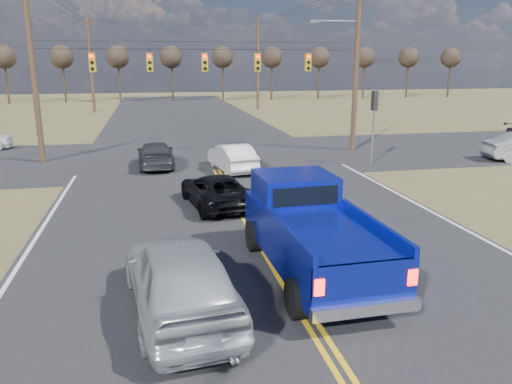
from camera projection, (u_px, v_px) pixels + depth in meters
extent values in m
plane|color=brown|center=(291.00, 291.00, 12.04)|extent=(160.00, 160.00, 0.00)
cube|color=#28282B|center=(228.00, 190.00, 21.50)|extent=(14.00, 120.00, 0.02)
cube|color=#28282B|center=(207.00, 156.00, 29.07)|extent=(120.00, 12.00, 0.02)
cylinder|color=#473323|center=(33.00, 68.00, 26.01)|extent=(0.32, 0.32, 10.00)
cylinder|color=#473323|center=(356.00, 67.00, 29.59)|extent=(0.32, 0.32, 10.00)
cylinder|color=black|center=(204.00, 49.00, 27.55)|extent=(18.00, 0.02, 0.02)
cylinder|color=black|center=(204.00, 42.00, 27.44)|extent=(18.00, 0.02, 0.02)
cube|color=#B28C14|center=(92.00, 62.00, 26.53)|extent=(0.34, 0.24, 1.00)
cylinder|color=#FF0C05|center=(91.00, 56.00, 26.32)|extent=(0.20, 0.06, 0.20)
cylinder|color=black|center=(92.00, 62.00, 26.40)|extent=(0.20, 0.06, 0.20)
cylinder|color=black|center=(93.00, 69.00, 26.49)|extent=(0.20, 0.06, 0.20)
cube|color=black|center=(91.00, 54.00, 26.26)|extent=(0.24, 0.14, 0.03)
cube|color=#B28C14|center=(150.00, 62.00, 27.13)|extent=(0.34, 0.24, 1.00)
cylinder|color=#FF0C05|center=(149.00, 56.00, 26.91)|extent=(0.20, 0.06, 0.20)
cylinder|color=black|center=(150.00, 62.00, 27.00)|extent=(0.20, 0.06, 0.20)
cylinder|color=black|center=(150.00, 69.00, 27.08)|extent=(0.20, 0.06, 0.20)
cube|color=black|center=(149.00, 54.00, 26.86)|extent=(0.24, 0.14, 0.03)
cube|color=#B28C14|center=(205.00, 62.00, 27.72)|extent=(0.34, 0.24, 1.00)
cylinder|color=#FF0C05|center=(205.00, 56.00, 27.51)|extent=(0.20, 0.06, 0.20)
cylinder|color=black|center=(205.00, 62.00, 27.59)|extent=(0.20, 0.06, 0.20)
cylinder|color=black|center=(205.00, 68.00, 27.68)|extent=(0.20, 0.06, 0.20)
cube|color=black|center=(205.00, 54.00, 27.45)|extent=(0.24, 0.14, 0.03)
cube|color=#B28C14|center=(257.00, 62.00, 28.32)|extent=(0.34, 0.24, 1.00)
cylinder|color=#FF0C05|center=(258.00, 56.00, 28.10)|extent=(0.20, 0.06, 0.20)
cylinder|color=black|center=(258.00, 62.00, 28.19)|extent=(0.20, 0.06, 0.20)
cylinder|color=black|center=(258.00, 68.00, 28.27)|extent=(0.20, 0.06, 0.20)
cube|color=black|center=(258.00, 54.00, 28.05)|extent=(0.24, 0.14, 0.03)
cube|color=#B28C14|center=(308.00, 62.00, 28.92)|extent=(0.34, 0.24, 1.00)
cylinder|color=#FF0C05|center=(309.00, 56.00, 28.70)|extent=(0.20, 0.06, 0.20)
cylinder|color=black|center=(309.00, 62.00, 28.78)|extent=(0.20, 0.06, 0.20)
cylinder|color=black|center=(309.00, 68.00, 28.87)|extent=(0.20, 0.06, 0.20)
cube|color=black|center=(309.00, 54.00, 28.64)|extent=(0.24, 0.14, 0.03)
cylinder|color=slate|center=(373.00, 136.00, 26.03)|extent=(0.12, 0.12, 3.20)
cube|color=black|center=(375.00, 101.00, 25.58)|extent=(0.24, 0.34, 1.00)
cylinder|color=slate|center=(336.00, 21.00, 28.65)|extent=(2.80, 0.10, 0.10)
cube|color=slate|center=(314.00, 22.00, 28.40)|extent=(0.55, 0.22, 0.14)
cylinder|color=#473323|center=(91.00, 65.00, 52.52)|extent=(0.32, 0.32, 10.00)
cube|color=#473323|center=(88.00, 23.00, 51.45)|extent=(1.60, 0.12, 0.12)
cylinder|color=#473323|center=(258.00, 64.00, 56.09)|extent=(0.32, 0.32, 10.00)
cube|color=#473323|center=(258.00, 25.00, 55.02)|extent=(1.60, 0.12, 0.12)
cylinder|color=#33261C|center=(7.00, 82.00, 63.96)|extent=(0.28, 0.28, 5.50)
sphere|color=#2D231C|center=(4.00, 57.00, 63.16)|extent=(3.00, 3.00, 3.00)
cylinder|color=#33261C|center=(64.00, 82.00, 65.35)|extent=(0.28, 0.28, 5.50)
sphere|color=#2D231C|center=(62.00, 57.00, 64.55)|extent=(3.00, 3.00, 3.00)
cylinder|color=#33261C|center=(119.00, 81.00, 66.74)|extent=(0.28, 0.28, 5.50)
sphere|color=#2D231C|center=(118.00, 57.00, 65.94)|extent=(3.00, 3.00, 3.00)
cylinder|color=#33261C|center=(172.00, 81.00, 68.13)|extent=(0.28, 0.28, 5.50)
sphere|color=#2D231C|center=(171.00, 57.00, 67.33)|extent=(3.00, 3.00, 3.00)
cylinder|color=#33261C|center=(223.00, 80.00, 69.52)|extent=(0.28, 0.28, 5.50)
sphere|color=#2D231C|center=(222.00, 57.00, 68.72)|extent=(3.00, 3.00, 3.00)
cylinder|color=#33261C|center=(272.00, 80.00, 70.91)|extent=(0.28, 0.28, 5.50)
sphere|color=#2D231C|center=(272.00, 57.00, 70.10)|extent=(3.00, 3.00, 3.00)
cylinder|color=#33261C|center=(318.00, 80.00, 72.30)|extent=(0.28, 0.28, 5.50)
sphere|color=#2D231C|center=(319.00, 57.00, 71.49)|extent=(3.00, 3.00, 3.00)
cylinder|color=#33261C|center=(364.00, 79.00, 73.68)|extent=(0.28, 0.28, 5.50)
sphere|color=#2D231C|center=(365.00, 57.00, 72.88)|extent=(3.00, 3.00, 3.00)
cylinder|color=#33261C|center=(407.00, 79.00, 75.07)|extent=(0.28, 0.28, 5.50)
sphere|color=#2D231C|center=(409.00, 57.00, 74.27)|extent=(3.00, 3.00, 3.00)
cylinder|color=#33261C|center=(449.00, 79.00, 76.46)|extent=(0.28, 0.28, 5.50)
sphere|color=#2D231C|center=(451.00, 57.00, 75.66)|extent=(3.00, 3.00, 3.00)
cylinder|color=black|center=(298.00, 298.00, 10.67)|extent=(0.38, 0.91, 0.90)
cylinder|color=black|center=(389.00, 288.00, 11.15)|extent=(0.38, 0.91, 0.90)
cylinder|color=black|center=(254.00, 236.00, 14.48)|extent=(0.38, 0.91, 0.90)
cylinder|color=black|center=(324.00, 230.00, 14.96)|extent=(0.38, 0.91, 0.90)
cube|color=#0E1A99|center=(313.00, 238.00, 12.67)|extent=(2.41, 6.13, 1.12)
cube|color=#0E1A99|center=(295.00, 188.00, 13.97)|extent=(2.13, 1.97, 0.81)
cube|color=black|center=(305.00, 196.00, 13.09)|extent=(1.80, 0.12, 0.51)
cube|color=#0E1A99|center=(287.00, 231.00, 11.15)|extent=(0.21, 3.71, 0.22)
cube|color=#0E1A99|center=(375.00, 224.00, 11.63)|extent=(0.21, 3.71, 0.22)
cube|color=#0E1A99|center=(366.00, 279.00, 9.78)|extent=(2.25, 0.15, 0.67)
cube|color=silver|center=(366.00, 309.00, 9.86)|extent=(2.31, 0.27, 0.25)
cube|color=#FF0C05|center=(319.00, 287.00, 9.53)|extent=(0.20, 0.07, 0.34)
cube|color=#FF0C05|center=(412.00, 277.00, 9.98)|extent=(0.20, 0.07, 0.34)
imported|color=#AEB1B6|center=(180.00, 277.00, 10.73)|extent=(2.64, 5.35, 1.75)
imported|color=black|center=(216.00, 190.00, 18.95)|extent=(2.67, 4.68, 1.23)
imported|color=white|center=(232.00, 157.00, 25.06)|extent=(2.09, 4.37, 1.38)
imported|color=#343439|center=(156.00, 155.00, 25.96)|extent=(1.89, 4.50, 1.30)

